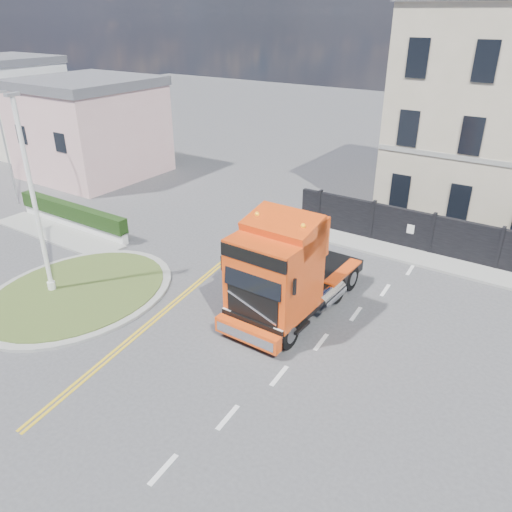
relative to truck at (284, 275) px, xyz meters
The scene contains 12 objects.
ground 2.12m from the truck, 167.82° to the right, with size 120.00×120.00×0.00m, color #424244.
traffic_island 8.79m from the truck, 158.09° to the right, with size 6.80×6.80×0.17m.
hedge_wall 14.09m from the truck, behind, with size 8.00×0.55×1.35m.
pavement_side 14.11m from the truck, behind, with size 8.50×1.80×0.10m, color gray.
seaside_bldg_pink 22.78m from the truck, 157.28° to the left, with size 8.00×8.00×6.00m, color beige.
seaside_bldg_cream 30.94m from the truck, 159.59° to the left, with size 9.00×8.00×5.00m, color silver.
seaside_bldg_white 37.89m from the truck, 161.87° to the left, with size 8.00×8.00×6.50m, color silver.
hoarding_fence 10.44m from the truck, 57.66° to the left, with size 18.80×0.25×2.00m.
pavement_far 9.52m from the truck, 57.56° to the left, with size 20.00×1.60×0.12m, color gray.
truck is the anchor object (origin of this frame).
lamppost_island 10.03m from the truck, 157.64° to the right, with size 0.25×0.50×8.05m.
lamppost_slim 20.18m from the truck, behind, with size 0.27×0.54×6.64m.
Camera 1 is at (9.12, -13.82, 10.61)m, focal length 35.00 mm.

